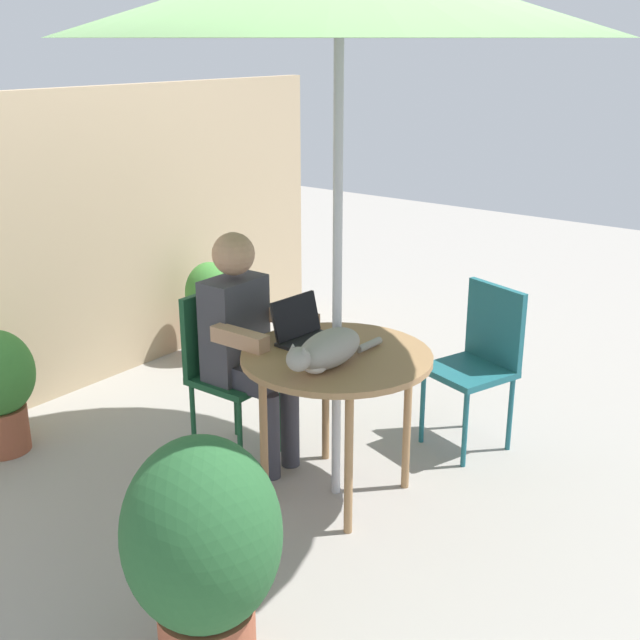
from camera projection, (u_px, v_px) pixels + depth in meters
ground_plane at (336, 492)px, 4.12m from camera, size 14.00×14.00×0.00m
fence_back at (58, 248)px, 5.03m from camera, size 4.75×0.08×1.90m
patio_table at (337, 368)px, 3.90m from camera, size 0.92×0.92×0.75m
chair_occupied at (224, 360)px, 4.37m from camera, size 0.40×0.40×0.91m
chair_empty at (481, 353)px, 4.46m from camera, size 0.51×0.51×0.91m
person_seated at (245, 336)px, 4.23m from camera, size 0.48×0.48×1.25m
laptop at (303, 329)px, 4.02m from camera, size 0.32×0.28×0.21m
cat at (326, 351)px, 3.69m from camera, size 0.65×0.19×0.17m
potted_plant_near_fence at (210, 309)px, 5.74m from camera, size 0.34×0.34×0.70m
potted_plant_by_chair at (203, 549)px, 2.79m from camera, size 0.55×0.55×0.93m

